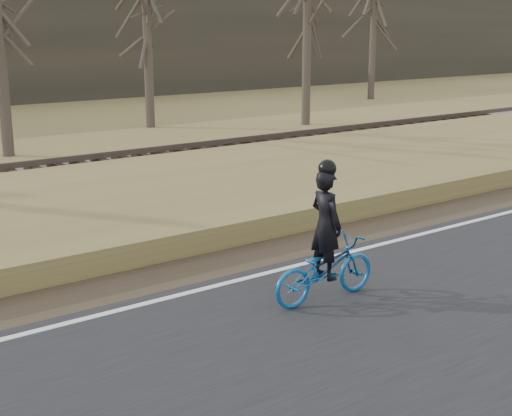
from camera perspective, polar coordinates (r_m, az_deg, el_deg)
ground at (r=11.77m, az=2.93°, el=-5.41°), size 120.00×120.00×0.00m
road at (r=10.08m, az=12.04°, el=-9.05°), size 120.00×6.00×0.06m
edge_line at (r=11.89m, az=2.33°, el=-4.86°), size 120.00×0.12×0.01m
shoulder at (r=12.66m, az=-0.50°, el=-3.84°), size 120.00×1.60×0.04m
embankment at (r=15.04m, az=-7.19°, el=-0.19°), size 120.00×5.00×0.44m
ballast at (r=18.37m, az=-13.00°, el=2.26°), size 120.00×3.00×0.45m
railroad at (r=18.31m, az=-13.05°, el=3.19°), size 120.00×2.40×0.29m
cyclist at (r=10.44m, az=5.55°, el=-3.91°), size 1.81×0.67×2.10m
bare_tree_center at (r=28.75m, az=-8.71°, el=14.03°), size 0.36×0.36×7.69m
bare_tree_right at (r=29.30m, az=4.11°, el=13.86°), size 0.36×0.36×7.38m
bare_tree_far_right at (r=39.91m, az=9.40°, el=14.43°), size 0.36×0.36×8.16m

